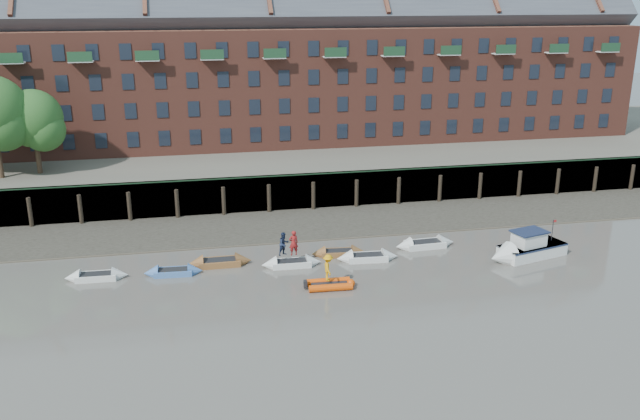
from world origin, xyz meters
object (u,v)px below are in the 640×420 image
object	(u,v)px
rowboat_0	(97,276)
person_rower_a	(294,243)
person_rower_b	(284,244)
person_rib_crew	(328,268)
rowboat_4	(339,253)
motor_launch	(521,250)
rowboat_6	(425,244)
rib_tender	(331,284)
rowboat_1	(173,272)
rowboat_3	(291,263)
rowboat_5	(367,257)
rowboat_2	(220,262)

from	to	relation	value
rowboat_0	person_rower_a	distance (m)	13.77
person_rower_b	person_rib_crew	distance (m)	4.83
rowboat_4	motor_launch	xyz separation A→B (m)	(13.10, -3.21, 0.46)
rowboat_6	motor_launch	world-z (taller)	motor_launch
rowboat_0	person_rib_crew	bearing A→B (deg)	-13.92
rowboat_0	rib_tender	xyz separation A→B (m)	(15.54, -4.49, 0.02)
rowboat_1	rowboat_3	size ratio (longest dim) A/B	0.94
motor_launch	rowboat_3	bearing A→B (deg)	-21.37
rowboat_0	rowboat_5	world-z (taller)	rowboat_5
rowboat_0	motor_launch	bearing A→B (deg)	-2.02
rowboat_3	rowboat_5	size ratio (longest dim) A/B	0.94
rowboat_1	rib_tender	world-z (taller)	rowboat_1
motor_launch	person_rower_a	world-z (taller)	person_rower_a
rowboat_5	person_rower_a	bearing A→B (deg)	-176.23
rowboat_2	person_rib_crew	world-z (taller)	person_rib_crew
rowboat_0	person_rower_a	xyz separation A→B (m)	(13.68, -0.29, 1.55)
rowboat_2	person_rower_a	bearing A→B (deg)	-12.13
person_rower_b	rib_tender	bearing A→B (deg)	-89.67
rowboat_3	motor_launch	world-z (taller)	motor_launch
rowboat_4	rowboat_6	xyz separation A→B (m)	(6.92, 0.36, 0.03)
rowboat_6	motor_launch	size ratio (longest dim) A/B	0.72
rowboat_5	rowboat_6	xyz separation A→B (m)	(5.07, 1.69, 0.01)
rowboat_0	rowboat_4	size ratio (longest dim) A/B	1.03
rib_tender	person_rower_a	bearing A→B (deg)	116.35
rowboat_3	person_rower_b	bearing A→B (deg)	164.87
rowboat_2	rib_tender	world-z (taller)	rowboat_2
rowboat_6	person_rower_a	size ratio (longest dim) A/B	2.60
rowboat_0	motor_launch	distance (m)	30.47
rowboat_1	person_rower_a	bearing A→B (deg)	2.73
rib_tender	person_rib_crew	world-z (taller)	person_rib_crew
rowboat_3	rowboat_6	xyz separation A→B (m)	(10.71, 1.71, 0.02)
rowboat_1	person_rib_crew	distance (m)	11.05
rowboat_3	motor_launch	distance (m)	16.99
motor_launch	person_rib_crew	xyz separation A→B (m)	(-15.05, -2.21, 0.76)
person_rib_crew	rowboat_3	bearing A→B (deg)	27.93
rowboat_1	rowboat_3	distance (m)	8.33
rowboat_1	rowboat_4	xyz separation A→B (m)	(12.12, 1.24, 0.00)
rowboat_2	rowboat_4	bearing A→B (deg)	1.09
person_rib_crew	person_rower_b	bearing A→B (deg)	32.65
rowboat_0	rowboat_1	bearing A→B (deg)	-0.35
motor_launch	rib_tender	bearing A→B (deg)	-6.27
rowboat_1	rib_tender	xyz separation A→B (m)	(10.37, -4.27, 0.03)
rowboat_0	rowboat_5	distance (m)	19.15
rowboat_0	person_rower_b	bearing A→B (deg)	1.32
rowboat_1	rowboat_2	bearing A→B (deg)	20.91
person_rower_a	person_rower_b	xyz separation A→B (m)	(-0.68, 0.11, -0.06)
rowboat_1	rowboat_2	distance (m)	3.42
rowboat_1	rowboat_3	xyz separation A→B (m)	(8.33, -0.11, 0.01)
rowboat_6	rib_tender	bearing A→B (deg)	-148.47
rowboat_6	person_rower_b	world-z (taller)	person_rower_b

